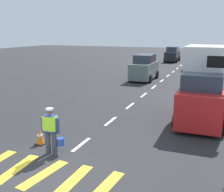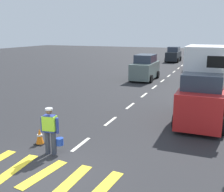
# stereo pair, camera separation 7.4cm
# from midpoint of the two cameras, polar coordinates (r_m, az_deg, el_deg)

# --- Properties ---
(ground_plane) EXTENTS (96.00, 96.00, 0.00)m
(ground_plane) POSITION_cam_midpoint_polar(r_m,az_deg,el_deg) (27.66, 11.59, 4.23)
(ground_plane) COLOR #28282B
(crosswalk_stripes) EXTENTS (4.45, 1.93, 0.01)m
(crosswalk_stripes) POSITION_cam_midpoint_polar(r_m,az_deg,el_deg) (8.86, -14.24, -15.46)
(crosswalk_stripes) COLOR yellow
(crosswalk_stripes) RESTS_ON ground
(lane_center_line) EXTENTS (0.14, 46.40, 0.01)m
(lane_center_line) POSITION_cam_midpoint_polar(r_m,az_deg,el_deg) (31.76, 12.96, 5.31)
(lane_center_line) COLOR silver
(lane_center_line) RESTS_ON ground
(road_worker) EXTENTS (0.75, 0.43, 1.67)m
(road_worker) POSITION_cam_midpoint_polar(r_m,az_deg,el_deg) (9.76, -12.71, -6.68)
(road_worker) COLOR #383D4C
(road_worker) RESTS_ON ground
(lane_direction_sign) EXTENTS (1.16, 0.11, 3.20)m
(lane_direction_sign) POSITION_cam_midpoint_polar(r_m,az_deg,el_deg) (12.54, 22.14, 4.03)
(lane_direction_sign) COLOR gray
(lane_direction_sign) RESTS_ON ground
(traffic_cone_near) EXTENTS (0.36, 0.36, 0.62)m
(traffic_cone_near) POSITION_cam_midpoint_polar(r_m,az_deg,el_deg) (10.92, -14.91, -8.13)
(traffic_cone_near) COLOR black
(traffic_cone_near) RESTS_ON ground
(delivery_truck) EXTENTS (2.16, 4.60, 3.54)m
(delivery_truck) POSITION_cam_midpoint_polar(r_m,az_deg,el_deg) (13.67, 18.24, 1.63)
(delivery_truck) COLOR red
(delivery_truck) RESTS_ON ground
(car_oncoming_third) EXTENTS (1.90, 4.02, 2.11)m
(car_oncoming_third) POSITION_cam_midpoint_polar(r_m,az_deg,el_deg) (40.60, 12.38, 8.38)
(car_oncoming_third) COLOR black
(car_oncoming_third) RESTS_ON ground
(car_oncoming_second) EXTENTS (1.99, 4.11, 2.23)m
(car_oncoming_second) POSITION_cam_midpoint_polar(r_m,az_deg,el_deg) (24.65, 6.64, 5.78)
(car_oncoming_second) COLOR slate
(car_oncoming_second) RESTS_ON ground
(car_outgoing_far) EXTENTS (2.01, 3.99, 2.12)m
(car_outgoing_far) POSITION_cam_midpoint_polar(r_m,az_deg,el_deg) (32.92, 16.61, 7.08)
(car_outgoing_far) COLOR red
(car_outgoing_far) RESTS_ON ground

